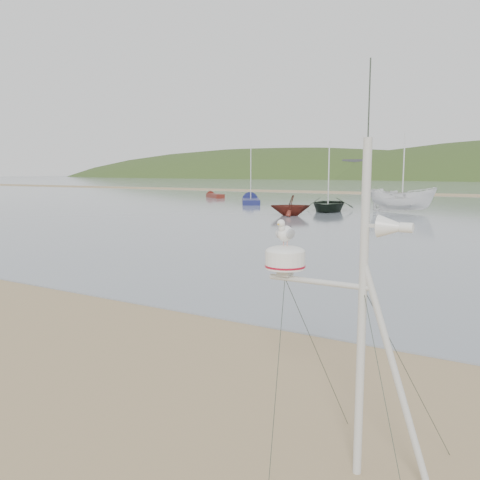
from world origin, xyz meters
The scene contains 7 objects.
ground centered at (0.00, 0.00, 0.00)m, with size 560.00×560.00×0.00m, color #907753.
mast_rig centered at (4.10, -0.21, 1.09)m, with size 2.00×2.13×4.51m.
boat_dark centered at (-9.87, 34.58, 2.82)m, with size 3.98×1.15×5.57m, color black.
boat_red centered at (-10.70, 29.06, 1.49)m, with size 2.51×1.53×2.91m, color #591D14.
boat_white centered at (-4.34, 36.73, 2.68)m, with size 1.98×2.04×5.27m, color silver.
sailboat_blue_near centered at (-21.14, 41.10, 0.30)m, with size 5.14×6.88×6.98m.
dinghy_red_far centered at (-30.55, 47.77, 0.29)m, with size 4.43×3.47×1.12m.
Camera 1 is at (5.78, -5.38, 3.37)m, focal length 38.00 mm.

